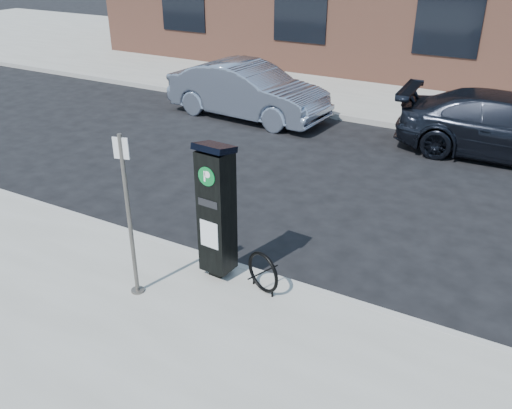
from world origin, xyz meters
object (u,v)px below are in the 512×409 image
Objects in this scene: parking_kiosk at (217,210)px; car_dark at (509,127)px; bike_rack at (263,272)px; sign_pole at (129,219)px; car_silver at (248,91)px.

car_dark is (3.04, 7.58, -0.49)m from parking_kiosk.
sign_pole is at bearing -129.15° from bike_rack.
bike_rack is at bearing 15.17° from sign_pole.
parking_kiosk is at bearing 155.32° from car_dark.
sign_pole reaches higher than car_silver.
sign_pole is at bearing -155.78° from car_silver.
parking_kiosk is at bearing -148.51° from car_silver.
car_dark is at bearing 94.12° from bike_rack.
parking_kiosk is 8.18m from car_dark.
parking_kiosk reaches higher than car_silver.
sign_pole is 8.77m from car_silver.
parking_kiosk is 1.09m from bike_rack.
sign_pole is 9.35m from car_dark.
car_dark is (2.27, 7.63, 0.28)m from bike_rack.
sign_pole is (-0.76, -0.94, 0.10)m from parking_kiosk.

